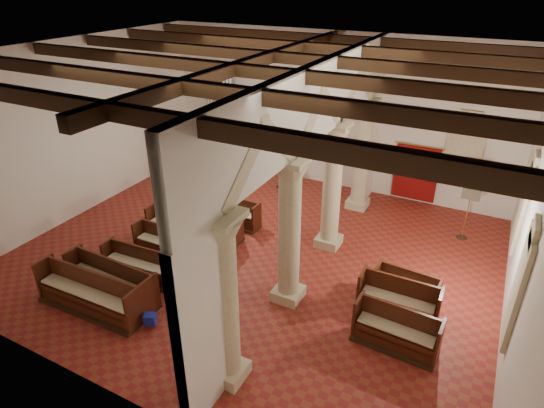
{
  "coord_description": "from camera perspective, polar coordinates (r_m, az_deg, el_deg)",
  "views": [
    {
      "loc": [
        5.91,
        -10.37,
        7.93
      ],
      "look_at": [
        0.27,
        0.5,
        1.58
      ],
      "focal_mm": 30.0,
      "sensor_mm": 36.0,
      "label": 1
    }
  ],
  "objects": [
    {
      "name": "processional_banner",
      "position": [
        16.01,
        23.2,
        -1.42
      ],
      "size": [
        0.56,
        0.72,
        2.46
      ],
      "rotation": [
        0.0,
        0.0,
        -0.03
      ],
      "color": "black",
      "rests_on": "floor"
    },
    {
      "name": "tube_heater_a",
      "position": [
        13.62,
        -22.57,
        -9.85
      ],
      "size": [
        1.05,
        0.36,
        0.11
      ],
      "primitive_type": "cylinder",
      "rotation": [
        0.0,
        1.57,
        -0.25
      ],
      "color": "white",
      "rests_on": "floor"
    },
    {
      "name": "aisle_pew_1",
      "position": [
        12.18,
        15.45,
        -12.13
      ],
      "size": [
        2.01,
        0.75,
        1.11
      ],
      "rotation": [
        0.0,
        0.0,
        0.01
      ],
      "color": "black",
      "rests_on": "floor"
    },
    {
      "name": "hymnal_box_b",
      "position": [
        13.13,
        -14.74,
        -9.49
      ],
      "size": [
        0.3,
        0.25,
        0.29
      ],
      "primitive_type": "cube",
      "rotation": [
        0.0,
        0.0,
        -0.06
      ],
      "color": "navy",
      "rests_on": "floor"
    },
    {
      "name": "wall_right",
      "position": [
        11.53,
        29.88,
        -1.85
      ],
      "size": [
        0.02,
        12.0,
        6.0
      ],
      "primitive_type": "cube",
      "color": "white",
      "rests_on": "floor"
    },
    {
      "name": "window_right_a",
      "position": [
        10.61,
        28.71,
        -9.17
      ],
      "size": [
        0.03,
        1.0,
        2.2
      ],
      "primitive_type": "cube",
      "color": "#347562",
      "rests_on": "wall_right"
    },
    {
      "name": "nave_pew_6",
      "position": [
        16.06,
        -6.37,
        -1.07
      ],
      "size": [
        2.97,
        0.74,
        0.97
      ],
      "rotation": [
        0.0,
        0.0,
        -0.03
      ],
      "color": "black",
      "rests_on": "floor"
    },
    {
      "name": "window_back",
      "position": [
        17.35,
        22.93,
        5.9
      ],
      "size": [
        1.0,
        0.03,
        2.2
      ],
      "primitive_type": "cube",
      "color": "#347562",
      "rests_on": "wall_back"
    },
    {
      "name": "wall_left",
      "position": [
        17.28,
        -23.03,
        8.64
      ],
      "size": [
        0.02,
        12.0,
        6.0
      ],
      "primitive_type": "cube",
      "color": "white",
      "rests_on": "floor"
    },
    {
      "name": "wall_back",
      "position": [
        18.09,
        7.43,
        11.35
      ],
      "size": [
        14.0,
        0.02,
        6.0
      ],
      "primitive_type": "cube",
      "color": "white",
      "rests_on": "floor"
    },
    {
      "name": "nave_pew_5",
      "position": [
        15.26,
        -8.68,
        -2.72
      ],
      "size": [
        2.8,
        0.83,
        1.07
      ],
      "rotation": [
        0.0,
        0.0,
        0.04
      ],
      "color": "black",
      "rests_on": "floor"
    },
    {
      "name": "arcade",
      "position": [
        11.98,
        5.43,
        5.89
      ],
      "size": [
        0.9,
        11.9,
        6.0
      ],
      "color": "beige",
      "rests_on": "floor"
    },
    {
      "name": "aisle_pew_0",
      "position": [
        11.38,
        15.23,
        -15.54
      ],
      "size": [
        2.01,
        0.81,
        1.06
      ],
      "rotation": [
        0.0,
        0.0,
        -0.05
      ],
      "color": "black",
      "rests_on": "floor"
    },
    {
      "name": "nave_pew_0",
      "position": [
        12.85,
        -21.87,
        -10.97
      ],
      "size": [
        3.14,
        0.83,
        1.13
      ],
      "rotation": [
        0.0,
        0.0,
        0.02
      ],
      "color": "black",
      "rests_on": "floor"
    },
    {
      "name": "nave_pew_1",
      "position": [
        13.1,
        -19.44,
        -9.7
      ],
      "size": [
        2.85,
        0.83,
        1.11
      ],
      "rotation": [
        0.0,
        0.0,
        -0.03
      ],
      "color": "black",
      "rests_on": "floor"
    },
    {
      "name": "nave_pew_4",
      "position": [
        14.98,
        -10.62,
        -3.53
      ],
      "size": [
        2.82,
        0.87,
        1.06
      ],
      "rotation": [
        0.0,
        0.0,
        0.06
      ],
      "color": "black",
      "rests_on": "floor"
    },
    {
      "name": "ceiling_beams",
      "position": [
        12.12,
        -2.33,
        17.35
      ],
      "size": [
        13.8,
        11.8,
        0.3
      ],
      "primitive_type": null,
      "color": "black",
      "rests_on": "wall_back"
    },
    {
      "name": "window_right_b",
      "position": [
        14.13,
        29.13,
        -0.24
      ],
      "size": [
        0.03,
        1.0,
        2.2
      ],
      "primitive_type": "cube",
      "color": "#347562",
      "rests_on": "wall_right"
    },
    {
      "name": "dossal_curtain",
      "position": [
        17.8,
        17.57,
        3.73
      ],
      "size": [
        1.8,
        0.07,
        2.17
      ],
      "color": "maroon",
      "rests_on": "floor"
    },
    {
      "name": "pipe_organ",
      "position": [
        20.08,
        -5.57,
        8.2
      ],
      "size": [
        2.1,
        0.85,
        4.4
      ],
      "color": "black",
      "rests_on": "floor"
    },
    {
      "name": "tube_heater_b",
      "position": [
        13.79,
        -21.14,
        -9.06
      ],
      "size": [
        0.9,
        0.15,
        0.09
      ],
      "primitive_type": "cylinder",
      "rotation": [
        0.0,
        1.57,
        0.07
      ],
      "color": "white",
      "rests_on": "floor"
    },
    {
      "name": "hymnal_box_a",
      "position": [
        11.96,
        -15.04,
        -13.78
      ],
      "size": [
        0.35,
        0.32,
        0.28
      ],
      "primitive_type": "cube",
      "rotation": [
        0.0,
        0.0,
        0.41
      ],
      "color": "navy",
      "rests_on": "floor"
    },
    {
      "name": "nave_pew_3",
      "position": [
        14.18,
        -12.2,
        -5.7
      ],
      "size": [
        2.71,
        0.69,
        1.02
      ],
      "rotation": [
        0.0,
        0.0,
        0.0
      ],
      "color": "black",
      "rests_on": "floor"
    },
    {
      "name": "hymnal_box_c",
      "position": [
        13.94,
        -7.44,
        -6.36
      ],
      "size": [
        0.34,
        0.31,
        0.28
      ],
      "primitive_type": "cube",
      "rotation": [
        0.0,
        0.0,
        -0.33
      ],
      "color": "#151996",
      "rests_on": "floor"
    },
    {
      "name": "wall_front",
      "position": [
        8.85,
        -21.7,
        -8.7
      ],
      "size": [
        14.0,
        0.02,
        6.0
      ],
      "primitive_type": "cube",
      "color": "white",
      "rests_on": "floor"
    },
    {
      "name": "ceiling",
      "position": [
        12.09,
        -2.35,
        18.19
      ],
      "size": [
        14.0,
        14.0,
        0.0
      ],
      "primitive_type": "plane",
      "rotation": [
        3.14,
        0.0,
        0.0
      ],
      "color": "#342211",
      "rests_on": "wall_back"
    },
    {
      "name": "nave_pew_2",
      "position": [
        13.42,
        -14.95,
        -8.24
      ],
      "size": [
        3.06,
        0.81,
        0.97
      ],
      "rotation": [
        0.0,
        0.0,
        0.05
      ],
      "color": "black",
      "rests_on": "floor"
    },
    {
      "name": "floor",
      "position": [
        14.33,
        -1.89,
        -6.22
      ],
      "size": [
        14.0,
        14.0,
        0.0
      ],
      "primitive_type": "plane",
      "color": "maroon",
      "rests_on": "ground"
    },
    {
      "name": "aisle_pew_2",
      "position": [
        12.68,
        16.4,
        -10.71
      ],
      "size": [
        1.7,
        0.77,
        0.99
      ],
      "rotation": [
        0.0,
        0.0,
        -0.07
      ],
      "color": "black",
      "rests_on": "floor"
    },
    {
      "name": "lectern",
      "position": [
        18.38,
        1.43,
        3.48
      ],
      "size": [
        0.5,
        0.52,
        1.16
      ],
      "rotation": [
        0.0,
        0.0,
        -0.11
      ],
      "color": "#3D2A13",
      "rests_on": "floor"
    }
  ]
}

